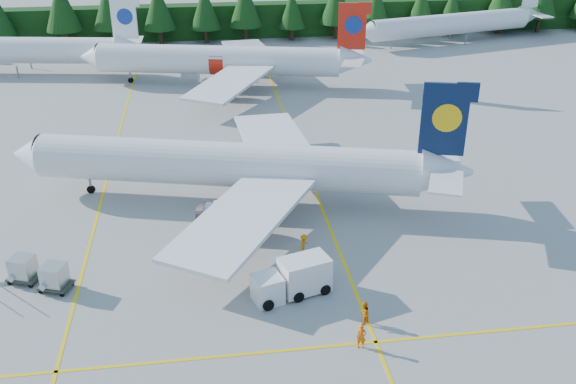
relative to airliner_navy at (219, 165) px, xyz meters
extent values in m
plane|color=gray|center=(3.06, -15.65, -3.58)|extent=(320.00, 320.00, 0.00)
cube|color=yellow|center=(-10.94, 4.35, -3.57)|extent=(0.25, 120.00, 0.01)
cube|color=yellow|center=(9.06, 4.35, -3.57)|extent=(0.25, 120.00, 0.01)
cube|color=yellow|center=(3.06, -21.65, -3.57)|extent=(80.00, 0.25, 0.01)
cube|color=black|center=(3.06, 66.35, -0.58)|extent=(220.00, 4.00, 6.00)
cylinder|color=silver|center=(0.65, -0.17, 0.08)|extent=(34.47, 12.78, 4.07)
cone|color=silver|center=(-17.45, 4.62, 0.08)|extent=(3.79, 4.66, 4.07)
cube|color=#071739|center=(18.84, -4.99, 5.17)|extent=(3.83, 1.33, 6.31)
cube|color=silver|center=(5.81, 7.41, -0.53)|extent=(6.94, 15.57, 1.15)
cylinder|color=gray|center=(3.14, 5.27, -1.95)|extent=(3.89, 2.95, 2.14)
cube|color=silver|center=(1.38, -9.31, -0.53)|extent=(13.40, 16.13, 1.15)
cylinder|color=gray|center=(0.12, -6.13, -1.95)|extent=(3.89, 2.95, 2.14)
cylinder|color=gray|center=(-12.06, 3.19, -2.71)|extent=(0.24, 0.24, 1.73)
cylinder|color=silver|center=(1.49, 36.43, 0.04)|extent=(34.23, 11.45, 4.02)
cone|color=silver|center=(-16.56, 40.51, 0.04)|extent=(3.63, 4.54, 4.02)
cube|color=red|center=(19.63, 32.34, 5.07)|extent=(3.80, 1.18, 6.23)
cube|color=silver|center=(6.31, 44.11, -0.56)|extent=(7.39, 15.57, 1.14)
cylinder|color=gray|center=(3.75, 41.90, -1.97)|extent=(3.80, 2.81, 2.11)
cube|color=silver|center=(2.55, 27.43, -0.56)|extent=(12.89, 16.04, 1.14)
cylinder|color=gray|center=(1.19, 30.52, -1.97)|extent=(3.80, 2.81, 2.11)
cylinder|color=gray|center=(-11.18, 39.29, -2.72)|extent=(0.24, 0.24, 1.71)
cylinder|color=silver|center=(-29.43, 46.89, -0.08)|extent=(33.27, 9.21, 3.89)
cube|color=silver|center=(-11.67, 43.97, 4.79)|extent=(3.70, 0.94, 6.03)
cylinder|color=silver|center=(43.30, 56.35, -0.27)|extent=(31.23, 11.05, 3.68)
cone|color=silver|center=(26.88, 52.31, -0.27)|extent=(3.38, 4.19, 3.68)
cylinder|color=gray|center=(31.77, 53.51, -2.84)|extent=(0.22, 0.22, 1.47)
cube|color=silver|center=(2.63, -16.22, -2.56)|extent=(2.41, 2.41, 2.03)
cube|color=black|center=(2.63, -16.22, -2.08)|extent=(2.11, 2.23, 0.87)
cube|color=silver|center=(5.40, -15.38, -2.13)|extent=(3.95, 3.05, 2.51)
cube|color=#2F3527|center=(-14.93, -11.27, -3.17)|extent=(2.68, 2.38, 0.14)
cube|color=#B5B8BA|center=(-14.93, -11.27, -2.32)|extent=(1.99, 1.96, 1.57)
cube|color=#2F3527|center=(-12.45, -12.71, -3.17)|extent=(2.68, 2.38, 0.14)
cube|color=#B5B8BA|center=(-12.45, -12.71, -2.32)|extent=(1.99, 1.96, 1.57)
imported|color=#EA5A04|center=(7.97, -22.00, -2.71)|extent=(0.70, 0.53, 1.73)
imported|color=#DA5F04|center=(8.74, -19.62, -2.73)|extent=(1.04, 1.01, 1.69)
imported|color=orange|center=(6.20, -10.26, -2.74)|extent=(0.73, 0.83, 1.67)
camera|label=1|loc=(-1.10, -53.34, 23.57)|focal=40.00mm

